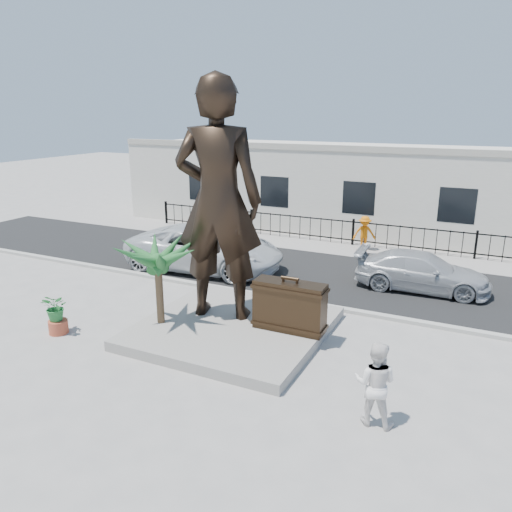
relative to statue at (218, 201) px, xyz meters
The scene contains 16 objects.
ground 4.46m from the statue, 58.66° to the right, with size 100.00×100.00×0.00m, color #9E9991.
street 7.25m from the statue, 78.85° to the left, with size 40.00×7.00×0.01m, color black.
curb 4.70m from the statue, 64.92° to the left, with size 40.00×0.25×0.12m, color #A5A399.
far_sidewalk 10.81m from the statue, 83.24° to the left, with size 40.00×2.50×0.02m, color #9E9991.
plinth 3.76m from the statue, 33.41° to the right, with size 5.20×5.20×0.30m, color gray.
fence 11.38m from the statue, 83.73° to the left, with size 22.00×0.10×1.20m, color black.
building 15.18m from the statue, 85.47° to the left, with size 28.00×7.00×4.40m, color silver.
statue is the anchor object (origin of this frame).
suitcase 3.65m from the statue, ahead, with size 2.04×0.65×1.44m, color black.
tourist 6.88m from the statue, 29.47° to the right, with size 0.90×0.70×1.85m, color white.
car_white 6.22m from the statue, 126.33° to the left, with size 2.97×6.44×1.79m, color silver.
car_silver 8.33m from the statue, 48.35° to the left, with size 1.92×4.73×1.37m, color #AAACAF.
worker 10.70m from the statue, 79.23° to the left, with size 1.05×0.60×1.62m, color orange.
palm_tree 4.24m from the statue, 134.30° to the right, with size 1.80×1.80×3.20m, color #1F5726, non-canonical shape.
planter 6.02m from the statue, 145.19° to the right, with size 0.56×0.56×0.40m, color #AF482E.
shrub 5.67m from the statue, 145.19° to the right, with size 0.75×0.65×0.84m, color #247030.
Camera 1 is at (6.01, -10.41, 6.36)m, focal length 35.00 mm.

